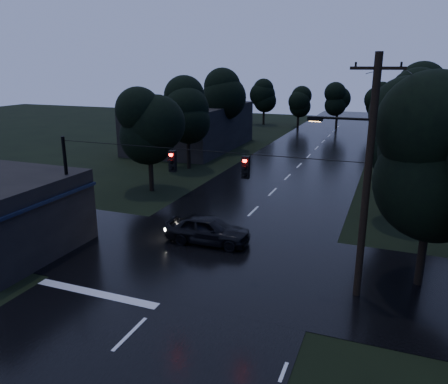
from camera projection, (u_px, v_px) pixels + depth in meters
The scene contains 15 objects.
main_road at pixel (287, 177), 38.40m from camera, with size 12.00×120.00×0.02m, color black.
cross_street at pixel (206, 259), 22.29m from camera, with size 60.00×9.00×0.02m, color black.
building_far_left at pixel (192, 127), 51.51m from camera, with size 10.00×16.00×5.00m, color black.
utility_pole_main at pixel (365, 176), 17.35m from camera, with size 3.50×0.30×10.00m.
utility_pole_far at pixel (392, 143), 32.64m from camera, with size 2.00×0.30×7.50m.
anchor_pole_left at pixel (68, 193), 23.16m from camera, with size 0.18×0.18×6.00m, color black.
span_signals at pixel (207, 163), 19.73m from camera, with size 15.00×0.37×1.12m.
tree_corner_near at pixel (436, 154), 18.03m from camera, with size 4.48×4.48×9.44m.
tree_left_a at pixel (149, 124), 32.90m from camera, with size 3.92×3.92×8.26m.
tree_left_b at pixel (188, 109), 40.16m from camera, with size 4.20×4.20×8.85m.
tree_left_c at pixel (221, 97), 49.21m from camera, with size 4.48×4.48×9.44m.
tree_right_a at pixel (406, 132), 26.54m from camera, with size 4.20×4.20×8.85m.
tree_right_b at pixel (414, 113), 33.38m from camera, with size 4.48×4.48×9.44m.
tree_right_c at pixel (418, 99), 42.02m from camera, with size 4.76×4.76×10.03m.
car at pixel (208, 229), 24.06m from camera, with size 1.89×4.71×1.60m, color black.
Camera 1 is at (8.26, -6.72, 9.51)m, focal length 35.00 mm.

